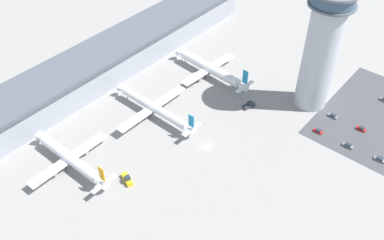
{
  "coord_description": "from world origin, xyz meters",
  "views": [
    {
      "loc": [
        -99.53,
        -75.5,
        126.28
      ],
      "look_at": [
        1.53,
        9.25,
        8.36
      ],
      "focal_mm": 40.0,
      "sensor_mm": 36.0,
      "label": 1
    }
  ],
  "objects_px": {
    "service_truck_catering": "(127,179)",
    "airplane_gate_bravo": "(154,108)",
    "airplane_gate_alpha": "(70,159)",
    "car_black_suv": "(333,116)",
    "car_red_hatchback": "(348,146)",
    "control_tower": "(322,48)",
    "service_truck_fuel": "(249,105)",
    "car_blue_compact": "(379,159)",
    "car_green_van": "(318,131)",
    "airplane_gate_charlie": "(210,69)",
    "car_maroon_suv": "(361,129)"
  },
  "relations": [
    {
      "from": "airplane_gate_alpha",
      "to": "car_blue_compact",
      "type": "relative_size",
      "value": 9.33
    },
    {
      "from": "service_truck_catering",
      "to": "car_red_hatchback",
      "type": "bearing_deg",
      "value": -38.33
    },
    {
      "from": "car_black_suv",
      "to": "car_red_hatchback",
      "type": "distance_m",
      "value": 18.75
    },
    {
      "from": "control_tower",
      "to": "car_green_van",
      "type": "bearing_deg",
      "value": -140.95
    },
    {
      "from": "airplane_gate_bravo",
      "to": "car_red_hatchback",
      "type": "xyz_separation_m",
      "value": [
        37.11,
        -74.99,
        -3.85
      ]
    },
    {
      "from": "car_green_van",
      "to": "car_red_hatchback",
      "type": "height_order",
      "value": "car_red_hatchback"
    },
    {
      "from": "car_blue_compact",
      "to": "airplane_gate_alpha",
      "type": "bearing_deg",
      "value": 131.45
    },
    {
      "from": "control_tower",
      "to": "car_black_suv",
      "type": "relative_size",
      "value": 13.54
    },
    {
      "from": "car_blue_compact",
      "to": "car_green_van",
      "type": "bearing_deg",
      "value": 91.74
    },
    {
      "from": "airplane_gate_charlie",
      "to": "car_maroon_suv",
      "type": "relative_size",
      "value": 11.29
    },
    {
      "from": "control_tower",
      "to": "airplane_gate_bravo",
      "type": "distance_m",
      "value": 76.06
    },
    {
      "from": "car_blue_compact",
      "to": "car_maroon_suv",
      "type": "xyz_separation_m",
      "value": [
        12.37,
        13.05,
        0.09
      ]
    },
    {
      "from": "airplane_gate_bravo",
      "to": "service_truck_catering",
      "type": "height_order",
      "value": "airplane_gate_bravo"
    },
    {
      "from": "airplane_gate_bravo",
      "to": "car_blue_compact",
      "type": "height_order",
      "value": "airplane_gate_bravo"
    },
    {
      "from": "car_maroon_suv",
      "to": "car_red_hatchback",
      "type": "xyz_separation_m",
      "value": [
        -13.33,
        0.0,
        0.0
      ]
    },
    {
      "from": "airplane_gate_alpha",
      "to": "car_red_hatchback",
      "type": "relative_size",
      "value": 9.21
    },
    {
      "from": "service_truck_catering",
      "to": "airplane_gate_bravo",
      "type": "bearing_deg",
      "value": 28.32
    },
    {
      "from": "airplane_gate_bravo",
      "to": "airplane_gate_charlie",
      "type": "xyz_separation_m",
      "value": [
        39.59,
        -0.45,
        -0.04
      ]
    },
    {
      "from": "car_green_van",
      "to": "car_blue_compact",
      "type": "bearing_deg",
      "value": -88.26
    },
    {
      "from": "airplane_gate_charlie",
      "to": "airplane_gate_alpha",
      "type": "bearing_deg",
      "value": 177.04
    },
    {
      "from": "car_blue_compact",
      "to": "car_maroon_suv",
      "type": "distance_m",
      "value": 17.98
    },
    {
      "from": "airplane_gate_alpha",
      "to": "car_black_suv",
      "type": "bearing_deg",
      "value": -35.05
    },
    {
      "from": "airplane_gate_bravo",
      "to": "car_red_hatchback",
      "type": "height_order",
      "value": "airplane_gate_bravo"
    },
    {
      "from": "control_tower",
      "to": "car_maroon_suv",
      "type": "bearing_deg",
      "value": -95.33
    },
    {
      "from": "control_tower",
      "to": "service_truck_fuel",
      "type": "distance_m",
      "value": 40.29
    },
    {
      "from": "airplane_gate_charlie",
      "to": "service_truck_catering",
      "type": "height_order",
      "value": "airplane_gate_charlie"
    },
    {
      "from": "service_truck_catering",
      "to": "car_blue_compact",
      "type": "bearing_deg",
      "value": -43.84
    },
    {
      "from": "control_tower",
      "to": "service_truck_fuel",
      "type": "bearing_deg",
      "value": 136.58
    },
    {
      "from": "airplane_gate_charlie",
      "to": "car_blue_compact",
      "type": "distance_m",
      "value": 87.69
    },
    {
      "from": "car_blue_compact",
      "to": "car_green_van",
      "type": "xyz_separation_m",
      "value": [
        -0.81,
        26.68,
        0.06
      ]
    },
    {
      "from": "control_tower",
      "to": "airplane_gate_alpha",
      "type": "relative_size",
      "value": 1.46
    },
    {
      "from": "airplane_gate_bravo",
      "to": "car_black_suv",
      "type": "relative_size",
      "value": 10.33
    },
    {
      "from": "airplane_gate_alpha",
      "to": "car_blue_compact",
      "type": "bearing_deg",
      "value": -48.55
    },
    {
      "from": "service_truck_fuel",
      "to": "car_blue_compact",
      "type": "distance_m",
      "value": 59.34
    },
    {
      "from": "airplane_gate_alpha",
      "to": "car_blue_compact",
      "type": "height_order",
      "value": "airplane_gate_alpha"
    },
    {
      "from": "car_green_van",
      "to": "car_black_suv",
      "type": "relative_size",
      "value": 0.91
    },
    {
      "from": "airplane_gate_charlie",
      "to": "car_red_hatchback",
      "type": "bearing_deg",
      "value": -91.9
    },
    {
      "from": "airplane_gate_charlie",
      "to": "car_blue_compact",
      "type": "relative_size",
      "value": 10.37
    },
    {
      "from": "airplane_gate_bravo",
      "to": "car_green_van",
      "type": "height_order",
      "value": "airplane_gate_bravo"
    },
    {
      "from": "service_truck_fuel",
      "to": "car_red_hatchback",
      "type": "xyz_separation_m",
      "value": [
        5.0,
        -45.99,
        -0.32
      ]
    },
    {
      "from": "control_tower",
      "to": "service_truck_fuel",
      "type": "relative_size",
      "value": 9.49
    },
    {
      "from": "control_tower",
      "to": "car_black_suv",
      "type": "bearing_deg",
      "value": -100.9
    },
    {
      "from": "car_red_hatchback",
      "to": "car_green_van",
      "type": "bearing_deg",
      "value": 89.39
    },
    {
      "from": "service_truck_catering",
      "to": "service_truck_fuel",
      "type": "bearing_deg",
      "value": -8.98
    },
    {
      "from": "service_truck_catering",
      "to": "car_maroon_suv",
      "type": "distance_m",
      "value": 101.89
    },
    {
      "from": "car_green_van",
      "to": "car_red_hatchback",
      "type": "relative_size",
      "value": 0.91
    },
    {
      "from": "airplane_gate_charlie",
      "to": "service_truck_catering",
      "type": "xyz_separation_m",
      "value": [
        -73.94,
        -18.06,
        -3.33
      ]
    },
    {
      "from": "car_maroon_suv",
      "to": "control_tower",
      "type": "bearing_deg",
      "value": 84.67
    },
    {
      "from": "airplane_gate_bravo",
      "to": "car_black_suv",
      "type": "height_order",
      "value": "airplane_gate_bravo"
    },
    {
      "from": "airplane_gate_bravo",
      "to": "airplane_gate_charlie",
      "type": "height_order",
      "value": "airplane_gate_charlie"
    }
  ]
}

